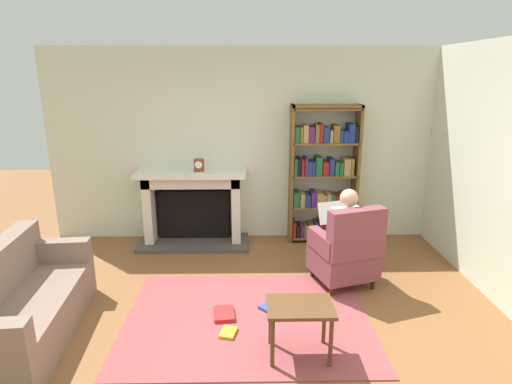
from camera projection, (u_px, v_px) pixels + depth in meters
ground at (248, 337)px, 3.85m from camera, size 14.00×14.00×0.00m
back_wall at (247, 146)px, 5.94m from camera, size 5.60×0.10×2.70m
side_wall_right at (480, 164)px, 4.73m from camera, size 0.10×5.20×2.70m
area_rug at (248, 318)px, 4.14m from camera, size 2.40×1.80×0.01m
fireplace at (194, 204)px, 5.90m from camera, size 1.53×0.64×1.07m
mantel_clock at (199, 165)px, 5.64m from camera, size 0.14×0.14×0.16m
bookshelf at (323, 175)px, 5.85m from camera, size 0.95×0.32×1.94m
armchair_reading at (347, 251)px, 4.68m from camera, size 0.80×0.78×0.97m
seated_reader at (342, 231)px, 4.73m from camera, size 0.47×0.59×1.14m
sofa_floral at (22, 306)px, 3.76m from camera, size 0.86×1.75×0.85m
side_table at (300, 313)px, 3.49m from camera, size 0.56×0.39×0.49m
scattered_books at (244, 315)px, 4.16m from camera, size 0.80×0.68×0.04m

